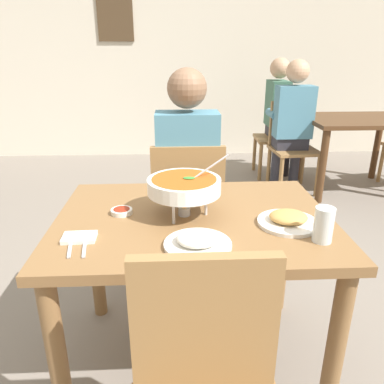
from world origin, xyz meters
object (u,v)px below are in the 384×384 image
dining_table_far (356,131)px  chair_bg_middle (292,141)px  dining_table_main (194,242)px  rice_plate (199,242)px  curry_bowl (184,186)px  appetizer_plate (288,220)px  patron_bg_middle (292,119)px  diner_main (187,166)px  sauce_dish (122,211)px  chair_bg_left (284,132)px  patron_bg_left (280,110)px  chair_diner_main (188,204)px  drink_glass (323,226)px

dining_table_far → chair_bg_middle: (-0.62, 0.08, -0.11)m
dining_table_main → rice_plate: rice_plate is taller
curry_bowl → appetizer_plate: bearing=-15.0°
chair_bg_middle → patron_bg_middle: patron_bg_middle is taller
diner_main → chair_bg_middle: 1.96m
dining_table_far → chair_bg_middle: 0.64m
curry_bowl → rice_plate: 0.29m
dining_table_main → chair_bg_middle: size_ratio=1.26×
sauce_dish → chair_bg_middle: bearing=57.7°
chair_bg_left → patron_bg_left: (-0.04, 0.07, 0.24)m
diner_main → rice_plate: 0.99m
dining_table_main → appetizer_plate: appetizer_plate is taller
chair_diner_main → patron_bg_left: bearing=61.8°
chair_diner_main → patron_bg_middle: patron_bg_middle is taller
sauce_dish → chair_bg_left: (1.48, 2.70, -0.25)m
chair_bg_left → patron_bg_left: 0.25m
appetizer_plate → sauce_dish: (-0.67, 0.14, -0.01)m
diner_main → drink_glass: diner_main is taller
drink_glass → patron_bg_middle: patron_bg_middle is taller
drink_glass → sauce_dish: bearing=159.8°
dining_table_far → patron_bg_middle: 0.67m
sauce_dish → patron_bg_left: bearing=62.6°
curry_bowl → appetizer_plate: size_ratio=1.39×
dining_table_far → chair_bg_left: (-0.58, 0.50, -0.11)m
chair_bg_middle → sauce_dish: bearing=-122.3°
dining_table_main → chair_bg_left: (1.18, 2.74, -0.12)m
chair_diner_main → chair_bg_left: size_ratio=1.00×
dining_table_main → dining_table_far: bearing=51.8°
sauce_dish → chair_bg_middle: chair_bg_middle is taller
diner_main → appetizer_plate: diner_main is taller
appetizer_plate → sauce_dish: appetizer_plate is taller
chair_bg_left → patron_bg_left: patron_bg_left is taller
sauce_dish → chair_bg_middle: size_ratio=0.10×
appetizer_plate → rice_plate: bearing=-156.3°
dining_table_main → patron_bg_middle: patron_bg_middle is taller
appetizer_plate → patron_bg_left: size_ratio=0.18×
chair_bg_middle → dining_table_far: bearing=-7.2°
dining_table_main → chair_bg_middle: 2.58m
rice_plate → chair_diner_main: bearing=90.3°
dining_table_main → curry_bowl: bearing=160.4°
chair_bg_middle → drink_glass: bearing=-105.1°
diner_main → chair_bg_middle: (1.14, 1.58, -0.24)m
dining_table_main → diner_main: (0.00, 0.73, 0.11)m
dining_table_main → patron_bg_middle: 2.52m
sauce_dish → patron_bg_left: size_ratio=0.07×
appetizer_plate → dining_table_main: bearing=165.5°
dining_table_far → patron_bg_middle: size_ratio=0.76×
appetizer_plate → chair_bg_left: size_ratio=0.27×
diner_main → sauce_dish: bearing=-113.6°
dining_table_far → patron_bg_middle: patron_bg_middle is taller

